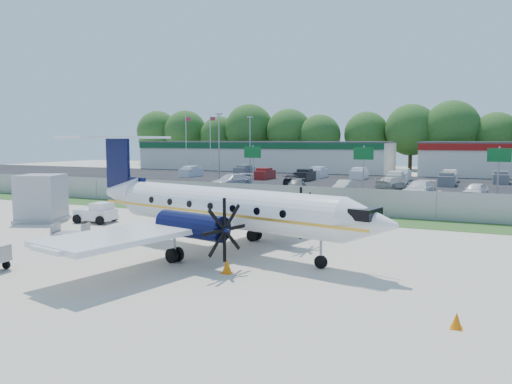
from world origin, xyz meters
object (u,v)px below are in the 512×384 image
at_px(pushback_tug, 97,213).
at_px(service_container, 41,199).
at_px(baggage_cart_far, 71,233).
at_px(aircraft, 219,207).

distance_m(pushback_tug, service_container, 4.09).
height_order(pushback_tug, baggage_cart_far, pushback_tug).
xyz_separation_m(baggage_cart_far, service_container, (-6.83, 4.30, 1.04)).
height_order(baggage_cart_far, service_container, service_container).
relative_size(aircraft, service_container, 5.09).
height_order(aircraft, service_container, aircraft).
bearing_deg(aircraft, baggage_cart_far, -172.03).
distance_m(pushback_tug, baggage_cart_far, 6.15).
bearing_deg(service_container, pushback_tug, 15.63).
height_order(aircraft, pushback_tug, aircraft).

